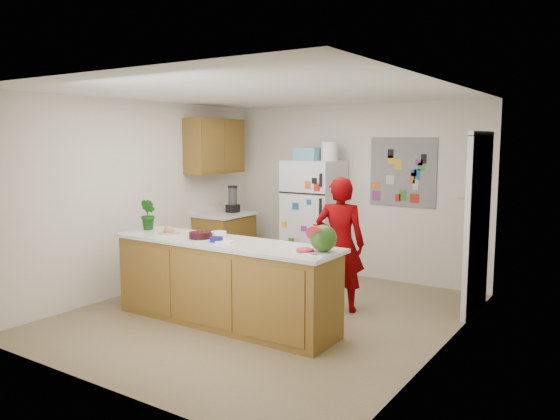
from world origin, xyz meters
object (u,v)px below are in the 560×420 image
Objects in this scene: watermelon at (323,238)px; person at (340,244)px; cherry_bowl at (200,235)px; refrigerator at (314,219)px.

person is at bearing 109.20° from watermelon.
person is at bearing 45.44° from cherry_bowl.
watermelon is 1.08× the size of cherry_bowl.
watermelon is (1.46, -2.36, 0.21)m from refrigerator.
person is 6.08× the size of watermelon.
person is 1.61m from cherry_bowl.
watermelon is 1.51m from cherry_bowl.
refrigerator is 6.55× the size of watermelon.
refrigerator is 2.78m from watermelon.
refrigerator is 1.08× the size of person.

